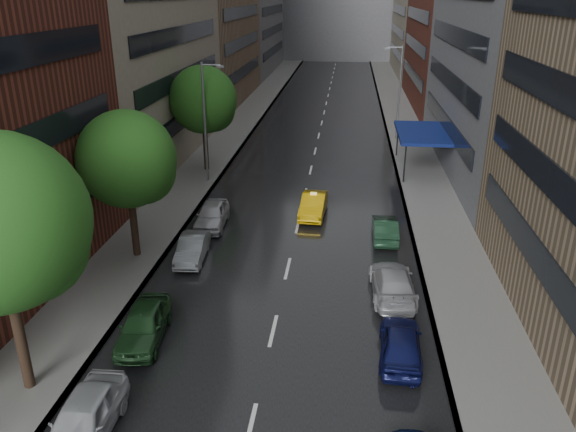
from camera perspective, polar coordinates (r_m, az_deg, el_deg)
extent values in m
cube|color=black|center=(62.54, 3.35, 9.02)|extent=(14.00, 140.00, 0.01)
cube|color=gray|center=(63.58, -4.88, 9.26)|extent=(4.00, 140.00, 0.15)
cube|color=gray|center=(62.75, 11.68, 8.72)|extent=(4.00, 140.00, 0.15)
cube|color=#937A5B|center=(77.05, -7.77, 19.57)|extent=(8.00, 28.00, 22.00)
cube|color=slate|center=(48.46, 21.71, 18.19)|extent=(8.00, 28.00, 24.00)
cylinder|color=#382619|center=(22.74, -25.74, -10.14)|extent=(0.40, 0.40, 5.43)
cylinder|color=#382619|center=(31.97, -15.43, -0.31)|extent=(0.40, 0.40, 4.56)
sphere|color=#1E5116|center=(30.88, -16.07, 5.58)|extent=(5.22, 5.22, 5.22)
cylinder|color=#382619|center=(46.76, -8.39, 7.35)|extent=(0.40, 0.40, 4.72)
sphere|color=#1E5116|center=(46.01, -8.63, 11.62)|extent=(5.39, 5.39, 5.39)
imported|color=#E8AE0C|center=(37.25, 2.60, 1.12)|extent=(1.78, 4.50, 1.46)
imported|color=#AAAAB0|center=(20.88, -20.04, -18.83)|extent=(1.92, 4.58, 1.55)
imported|color=#1A3B1D|center=(25.10, -14.45, -10.60)|extent=(2.17, 4.54, 1.50)
imported|color=gray|center=(31.63, -9.70, -3.25)|extent=(1.68, 4.10, 1.32)
imported|color=#A8A7AD|center=(35.81, -7.73, 0.11)|extent=(2.02, 4.57, 1.53)
imported|color=#0F1346|center=(23.68, 11.38, -12.55)|extent=(1.92, 4.30, 1.44)
imported|color=#ABABB1|center=(28.01, 10.57, -6.67)|extent=(2.23, 5.06, 1.45)
imported|color=#1B3C27|center=(34.19, 9.83, -1.26)|extent=(1.44, 4.08, 1.34)
cylinder|color=gray|center=(43.28, -8.45, 9.29)|extent=(0.18, 0.18, 9.00)
cube|color=gray|center=(42.24, -6.88, 14.85)|extent=(0.50, 0.22, 0.16)
cylinder|color=gray|center=(56.87, 11.23, 12.12)|extent=(0.18, 0.18, 9.00)
cube|color=gray|center=(56.23, 10.08, 16.42)|extent=(0.50, 0.22, 0.16)
cube|color=navy|center=(47.54, 13.47, 8.21)|extent=(4.00, 8.00, 0.25)
cylinder|color=black|center=(44.08, 11.78, 5.27)|extent=(0.12, 0.12, 3.00)
cylinder|color=black|center=(51.39, 11.06, 7.69)|extent=(0.12, 0.12, 3.00)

